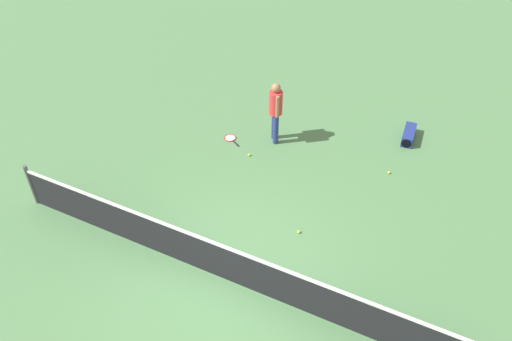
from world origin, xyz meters
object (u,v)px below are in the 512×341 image
Objects in this scene: player_near_side at (276,108)px; tennis_ball_baseline at (249,155)px; equipment_bag at (409,136)px; tennis_ball_by_net at (275,129)px; tennis_ball_midcourt at (389,172)px; tennis_racket_near_player at (231,138)px; tennis_ball_near_player at (299,232)px.

player_near_side is 25.76× the size of tennis_ball_baseline.
player_near_side is 2.06× the size of equipment_bag.
player_near_side is 1.08m from tennis_ball_by_net.
tennis_ball_midcourt is 3.46m from tennis_ball_baseline.
tennis_ball_baseline is at bearing 14.94° from tennis_ball_midcourt.
equipment_bag is at bearing -92.89° from tennis_ball_midcourt.
player_near_side is at bearing -109.02° from tennis_ball_baseline.
tennis_ball_midcourt reaches higher than tennis_racket_near_player.
player_near_side is at bearing -56.29° from tennis_ball_near_player.
tennis_ball_midcourt and tennis_ball_baseline have the same top height.
tennis_racket_near_player is 8.94× the size of tennis_ball_midcourt.
tennis_ball_near_player is at bearing 66.50° from tennis_ball_midcourt.
player_near_side is at bearing 0.24° from tennis_ball_midcourt.
tennis_ball_by_net is 3.50m from equipment_bag.
tennis_ball_by_net is (-0.87, -0.87, 0.02)m from tennis_racket_near_player.
tennis_ball_by_net is 3.25m from tennis_ball_midcourt.
tennis_racket_near_player is at bearing -38.38° from tennis_ball_near_player.
tennis_ball_midcourt is (-4.10, -0.47, 0.02)m from tennis_racket_near_player.
tennis_ball_midcourt is at bearing 172.95° from tennis_ball_by_net.
tennis_ball_midcourt is (-1.20, -2.76, 0.00)m from tennis_ball_near_player.
equipment_bag reaches higher than tennis_ball_baseline.
tennis_ball_by_net is (0.19, -0.41, -0.98)m from player_near_side.
player_near_side reaches higher than tennis_ball_midcourt.
player_near_side is 3.58m from equipment_bag.
equipment_bag is at bearing -154.32° from tennis_racket_near_player.
tennis_ball_near_player and tennis_ball_by_net have the same top height.
player_near_side is 3.19m from tennis_ball_midcourt.
tennis_ball_near_player is at bearing 122.67° from tennis_ball_by_net.
tennis_ball_baseline is (2.14, -1.87, 0.00)m from tennis_ball_near_player.
tennis_ball_by_net is 1.30m from tennis_ball_baseline.
tennis_ball_by_net is (2.03, -3.16, 0.00)m from tennis_ball_near_player.
tennis_racket_near_player is at bearing 25.68° from equipment_bag.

